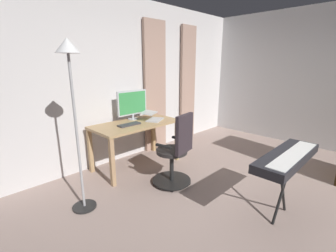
{
  "coord_description": "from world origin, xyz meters",
  "views": [
    {
      "loc": [
        2.61,
        0.88,
        1.7
      ],
      "look_at": [
        0.23,
        -1.5,
        0.78
      ],
      "focal_mm": 24.85,
      "sensor_mm": 36.0,
      "label": 1
    }
  ],
  "objects_px": {
    "desk": "(136,128)",
    "computer_monitor": "(132,103)",
    "laptop": "(153,117)",
    "office_chair": "(176,153)",
    "computer_keyboard": "(129,125)",
    "floor_lamp": "(72,85)",
    "piano_keyboard": "(287,159)"
  },
  "relations": [
    {
      "from": "desk",
      "to": "floor_lamp",
      "type": "height_order",
      "value": "floor_lamp"
    },
    {
      "from": "desk",
      "to": "computer_keyboard",
      "type": "bearing_deg",
      "value": 18.94
    },
    {
      "from": "computer_keyboard",
      "to": "floor_lamp",
      "type": "distance_m",
      "value": 1.34
    },
    {
      "from": "computer_monitor",
      "to": "computer_keyboard",
      "type": "bearing_deg",
      "value": 45.21
    },
    {
      "from": "piano_keyboard",
      "to": "office_chair",
      "type": "bearing_deg",
      "value": -77.82
    },
    {
      "from": "laptop",
      "to": "floor_lamp",
      "type": "bearing_deg",
      "value": -11.5
    },
    {
      "from": "laptop",
      "to": "floor_lamp",
      "type": "height_order",
      "value": "floor_lamp"
    },
    {
      "from": "desk",
      "to": "computer_monitor",
      "type": "bearing_deg",
      "value": -118.24
    },
    {
      "from": "computer_monitor",
      "to": "laptop",
      "type": "bearing_deg",
      "value": 122.4
    },
    {
      "from": "floor_lamp",
      "to": "piano_keyboard",
      "type": "bearing_deg",
      "value": 130.4
    },
    {
      "from": "computer_monitor",
      "to": "laptop",
      "type": "relative_size",
      "value": 1.33
    },
    {
      "from": "piano_keyboard",
      "to": "floor_lamp",
      "type": "relative_size",
      "value": 0.57
    },
    {
      "from": "laptop",
      "to": "piano_keyboard",
      "type": "bearing_deg",
      "value": 61.05
    },
    {
      "from": "computer_keyboard",
      "to": "floor_lamp",
      "type": "xyz_separation_m",
      "value": [
        1.03,
        0.46,
        0.71
      ]
    },
    {
      "from": "computer_keyboard",
      "to": "laptop",
      "type": "distance_m",
      "value": 0.49
    },
    {
      "from": "desk",
      "to": "laptop",
      "type": "bearing_deg",
      "value": 168.63
    },
    {
      "from": "computer_keyboard",
      "to": "piano_keyboard",
      "type": "height_order",
      "value": "piano_keyboard"
    },
    {
      "from": "office_chair",
      "to": "piano_keyboard",
      "type": "bearing_deg",
      "value": -88.37
    },
    {
      "from": "office_chair",
      "to": "computer_monitor",
      "type": "xyz_separation_m",
      "value": [
        -0.13,
        -1.15,
        0.55
      ]
    },
    {
      "from": "laptop",
      "to": "floor_lamp",
      "type": "xyz_separation_m",
      "value": [
        1.52,
        0.45,
        0.67
      ]
    },
    {
      "from": "piano_keyboard",
      "to": "floor_lamp",
      "type": "distance_m",
      "value": 2.41
    },
    {
      "from": "office_chair",
      "to": "computer_monitor",
      "type": "height_order",
      "value": "computer_monitor"
    },
    {
      "from": "computer_keyboard",
      "to": "piano_keyboard",
      "type": "relative_size",
      "value": 0.34
    },
    {
      "from": "computer_monitor",
      "to": "computer_keyboard",
      "type": "distance_m",
      "value": 0.49
    },
    {
      "from": "desk",
      "to": "floor_lamp",
      "type": "bearing_deg",
      "value": 23.27
    },
    {
      "from": "desk",
      "to": "piano_keyboard",
      "type": "distance_m",
      "value": 2.28
    },
    {
      "from": "computer_keyboard",
      "to": "piano_keyboard",
      "type": "bearing_deg",
      "value": 101.53
    },
    {
      "from": "laptop",
      "to": "computer_keyboard",
      "type": "bearing_deg",
      "value": -28.98
    },
    {
      "from": "piano_keyboard",
      "to": "computer_keyboard",
      "type": "bearing_deg",
      "value": -78.41
    },
    {
      "from": "computer_monitor",
      "to": "piano_keyboard",
      "type": "relative_size",
      "value": 0.53
    },
    {
      "from": "office_chair",
      "to": "computer_monitor",
      "type": "bearing_deg",
      "value": 72.97
    },
    {
      "from": "computer_monitor",
      "to": "floor_lamp",
      "type": "bearing_deg",
      "value": 29.59
    }
  ]
}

